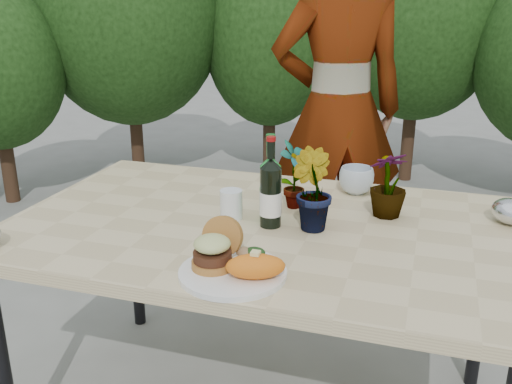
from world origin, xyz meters
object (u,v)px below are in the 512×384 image
(dinner_plate, at_px, (233,273))
(person, at_px, (338,111))
(patio_table, at_px, (264,239))
(wine_bottle, at_px, (271,194))

(dinner_plate, height_order, person, person)
(dinner_plate, bearing_deg, patio_table, 94.32)
(patio_table, relative_size, dinner_plate, 5.71)
(wine_bottle, xyz_separation_m, person, (0.01, 1.13, 0.04))
(patio_table, xyz_separation_m, dinner_plate, (0.03, -0.37, 0.06))
(patio_table, distance_m, wine_bottle, 0.17)
(patio_table, distance_m, dinner_plate, 0.37)
(patio_table, height_order, wine_bottle, wine_bottle)
(wine_bottle, distance_m, person, 1.13)
(patio_table, distance_m, person, 1.14)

